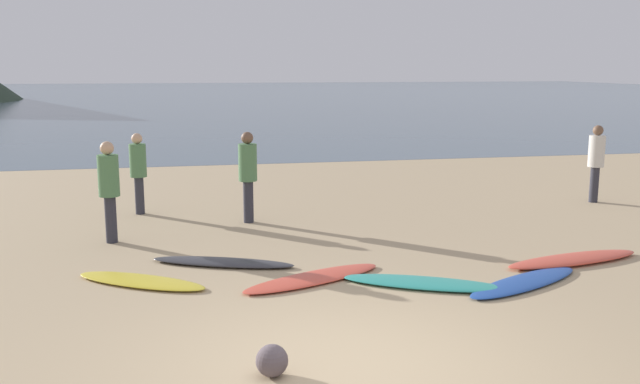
{
  "coord_description": "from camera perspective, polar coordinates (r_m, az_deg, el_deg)",
  "views": [
    {
      "loc": [
        -1.5,
        -6.01,
        2.88
      ],
      "look_at": [
        0.97,
        6.1,
        0.6
      ],
      "focal_mm": 38.52,
      "sensor_mm": 36.0,
      "label": 1
    }
  ],
  "objects": [
    {
      "name": "ground_plane",
      "position": [
        16.35,
        -6.06,
        -0.11
      ],
      "size": [
        120.0,
        120.0,
        0.2
      ],
      "primitive_type": "cube",
      "color": "tan",
      "rests_on": "ground"
    },
    {
      "name": "ocean_water",
      "position": [
        70.24,
        -10.39,
        7.92
      ],
      "size": [
        140.0,
        100.0,
        0.01
      ],
      "primitive_type": "cube",
      "color": "#475B6B",
      "rests_on": "ground"
    },
    {
      "name": "surfboard_0",
      "position": [
        9.59,
        -14.65,
        -7.17
      ],
      "size": [
        1.94,
        1.49,
        0.07
      ],
      "primitive_type": "ellipsoid",
      "rotation": [
        0.0,
        0.0,
        -0.56
      ],
      "color": "yellow",
      "rests_on": "ground"
    },
    {
      "name": "surfboard_1",
      "position": [
        10.22,
        -8.08,
        -5.79
      ],
      "size": [
        2.16,
        1.22,
        0.08
      ],
      "primitive_type": "ellipsoid",
      "rotation": [
        0.0,
        0.0,
        -0.38
      ],
      "color": "#333338",
      "rests_on": "ground"
    },
    {
      "name": "surfboard_2",
      "position": [
        9.41,
        -0.56,
        -7.16
      ],
      "size": [
        2.22,
        1.41,
        0.07
      ],
      "primitive_type": "ellipsoid",
      "rotation": [
        0.0,
        0.0,
        0.43
      ],
      "color": "#D84C38",
      "rests_on": "ground"
    },
    {
      "name": "surfboard_3",
      "position": [
        9.29,
        8.68,
        -7.48
      ],
      "size": [
        2.23,
        1.47,
        0.08
      ],
      "primitive_type": "ellipsoid",
      "rotation": [
        0.0,
        0.0,
        -0.45
      ],
      "color": "teal",
      "rests_on": "ground"
    },
    {
      "name": "surfboard_4",
      "position": [
        9.64,
        16.62,
        -7.19
      ],
      "size": [
        2.15,
        1.43,
        0.06
      ],
      "primitive_type": "ellipsoid",
      "rotation": [
        0.0,
        0.0,
        0.47
      ],
      "color": "#1E479E",
      "rests_on": "ground"
    },
    {
      "name": "surfboard_5",
      "position": [
        10.91,
        20.31,
        -5.26
      ],
      "size": [
        2.4,
        0.97,
        0.1
      ],
      "primitive_type": "ellipsoid",
      "rotation": [
        0.0,
        0.0,
        0.19
      ],
      "color": "#D84C38",
      "rests_on": "ground"
    },
    {
      "name": "person_0",
      "position": [
        15.69,
        21.96,
        2.7
      ],
      "size": [
        0.33,
        0.33,
        1.65
      ],
      "rotation": [
        0.0,
        0.0,
        4.95
      ],
      "color": "#2D2D38",
      "rests_on": "ground"
    },
    {
      "name": "person_1",
      "position": [
        11.69,
        -17.13,
        0.69
      ],
      "size": [
        0.34,
        0.34,
        1.68
      ],
      "rotation": [
        0.0,
        0.0,
        5.74
      ],
      "color": "#2D2D38",
      "rests_on": "ground"
    },
    {
      "name": "person_2",
      "position": [
        12.71,
        -6.02,
        1.88
      ],
      "size": [
        0.34,
        0.34,
        1.69
      ],
      "rotation": [
        0.0,
        0.0,
        3.93
      ],
      "color": "#2D2D38",
      "rests_on": "ground"
    },
    {
      "name": "person_3",
      "position": [
        13.84,
        -14.87,
        2.05
      ],
      "size": [
        0.32,
        0.32,
        1.6
      ],
      "rotation": [
        0.0,
        0.0,
        2.65
      ],
      "color": "#2D2D38",
      "rests_on": "ground"
    },
    {
      "name": "beach_rock_near",
      "position": [
        6.64,
        -4.01,
        -13.81
      ],
      "size": [
        0.31,
        0.31,
        0.31
      ],
      "primitive_type": "sphere",
      "color": "#584C51",
      "rests_on": "ground"
    }
  ]
}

